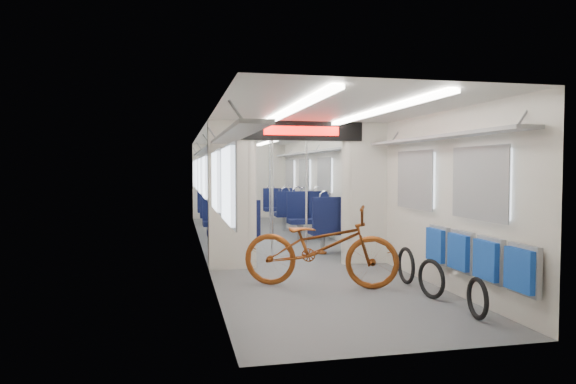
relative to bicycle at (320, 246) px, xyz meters
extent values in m
plane|color=#515456|center=(0.07, 3.48, -0.54)|extent=(12.00, 12.00, 0.00)
cube|color=beige|center=(-1.38, 3.48, 0.61)|extent=(0.02, 12.00, 2.30)
cube|color=beige|center=(1.52, 3.48, 0.61)|extent=(0.02, 12.00, 2.30)
cube|color=beige|center=(0.07, 9.48, 0.61)|extent=(2.90, 0.02, 2.30)
cube|color=beige|center=(0.07, -2.52, 0.61)|extent=(2.90, 0.02, 2.30)
cube|color=silver|center=(0.07, 3.48, 1.76)|extent=(2.90, 12.00, 0.02)
cube|color=white|center=(-0.48, 3.48, 1.73)|extent=(0.12, 11.40, 0.04)
cube|color=white|center=(0.62, 3.48, 1.73)|extent=(0.12, 11.40, 0.04)
cube|color=beige|center=(-1.05, 1.48, 0.46)|extent=(0.65, 0.18, 2.00)
cube|color=beige|center=(1.20, 1.48, 0.46)|extent=(0.65, 0.18, 2.00)
cube|color=beige|center=(0.07, 1.48, 1.61)|extent=(2.90, 0.18, 0.30)
cylinder|color=beige|center=(-0.73, 1.48, 0.46)|extent=(0.20, 0.20, 2.00)
cylinder|color=beige|center=(0.87, 1.48, 0.46)|extent=(0.20, 0.20, 2.00)
cube|color=black|center=(0.07, 1.37, 1.61)|extent=(2.00, 0.03, 0.30)
cube|color=#FF0C07|center=(0.07, 1.34, 1.61)|extent=(1.20, 0.02, 0.14)
cube|color=silver|center=(-1.35, -1.32, 0.86)|extent=(0.04, 1.00, 0.75)
cube|color=silver|center=(1.49, -1.32, 0.86)|extent=(0.04, 1.00, 0.75)
cube|color=silver|center=(-1.35, 0.28, 0.86)|extent=(0.04, 1.00, 0.75)
cube|color=silver|center=(1.49, 0.28, 0.86)|extent=(0.04, 1.00, 0.75)
cube|color=silver|center=(-1.35, 2.98, 0.86)|extent=(0.04, 1.00, 0.75)
cube|color=silver|center=(1.49, 2.98, 0.86)|extent=(0.04, 1.00, 0.75)
cube|color=silver|center=(-1.35, 4.88, 0.86)|extent=(0.04, 1.00, 0.75)
cube|color=silver|center=(1.49, 4.88, 0.86)|extent=(0.04, 1.00, 0.75)
cube|color=silver|center=(-1.35, 6.78, 0.86)|extent=(0.04, 1.00, 0.75)
cube|color=silver|center=(1.49, 6.78, 0.86)|extent=(0.04, 1.00, 0.75)
cube|color=silver|center=(-1.35, 8.58, 0.86)|extent=(0.04, 1.00, 0.75)
cube|color=silver|center=(1.49, 8.58, 0.86)|extent=(0.04, 1.00, 0.75)
cube|color=gray|center=(-1.20, -0.52, 1.41)|extent=(0.30, 3.60, 0.04)
cube|color=gray|center=(1.34, -0.52, 1.41)|extent=(0.30, 3.60, 0.04)
cube|color=gray|center=(-1.20, 5.48, 1.41)|extent=(0.30, 7.60, 0.04)
cube|color=gray|center=(1.34, 5.48, 1.41)|extent=(0.30, 7.60, 0.04)
cube|color=gray|center=(0.07, 9.42, 0.46)|extent=(0.90, 0.05, 2.00)
imported|color=brown|center=(0.00, 0.00, 0.00)|extent=(2.16, 1.43, 1.07)
cube|color=gray|center=(1.45, -2.13, 0.04)|extent=(0.06, 0.44, 0.49)
cube|color=#113C9F|center=(1.39, -2.13, 0.04)|extent=(0.06, 0.40, 0.42)
cube|color=gray|center=(1.45, -1.58, 0.04)|extent=(0.06, 0.44, 0.49)
cube|color=#113C9F|center=(1.39, -1.58, 0.04)|extent=(0.06, 0.40, 0.42)
cube|color=gray|center=(1.45, -1.03, 0.04)|extent=(0.06, 0.44, 0.49)
cube|color=#113C9F|center=(1.39, -1.03, 0.04)|extent=(0.06, 0.40, 0.42)
cube|color=gray|center=(1.45, -0.48, 0.04)|extent=(0.06, 0.44, 0.49)
cube|color=#113C9F|center=(1.39, -0.48, 0.04)|extent=(0.06, 0.40, 0.42)
torus|color=black|center=(1.19, -1.77, -0.34)|extent=(0.10, 0.45, 0.44)
torus|color=black|center=(1.13, -0.89, -0.32)|extent=(0.14, 0.48, 0.48)
torus|color=black|center=(1.17, -0.10, -0.31)|extent=(0.06, 0.50, 0.50)
cube|color=#0C1135|center=(-0.63, 2.67, -0.14)|extent=(0.45, 0.42, 0.10)
cylinder|color=gray|center=(-0.63, 2.67, -0.36)|extent=(0.10, 0.10, 0.35)
cube|color=#0C1135|center=(-0.63, 2.50, 0.19)|extent=(0.45, 0.08, 0.55)
torus|color=silver|center=(-0.63, 2.50, 0.46)|extent=(0.23, 0.03, 0.23)
cube|color=#0C1135|center=(-0.63, 4.37, -0.14)|extent=(0.45, 0.42, 0.10)
cylinder|color=gray|center=(-0.63, 4.37, -0.36)|extent=(0.10, 0.10, 0.35)
cube|color=#0C1135|center=(-0.63, 4.54, 0.19)|extent=(0.45, 0.08, 0.55)
torus|color=silver|center=(-0.63, 4.54, 0.46)|extent=(0.23, 0.03, 0.23)
cube|color=#0C1135|center=(-1.10, 2.67, -0.14)|extent=(0.45, 0.42, 0.10)
cylinder|color=gray|center=(-1.10, 2.67, -0.36)|extent=(0.10, 0.10, 0.35)
cube|color=#0C1135|center=(-1.10, 2.50, 0.19)|extent=(0.45, 0.08, 0.55)
torus|color=silver|center=(-1.10, 2.50, 0.46)|extent=(0.23, 0.03, 0.23)
cube|color=#0C1135|center=(-1.10, 4.37, -0.14)|extent=(0.45, 0.42, 0.10)
cylinder|color=gray|center=(-1.10, 4.37, -0.36)|extent=(0.10, 0.10, 0.35)
cube|color=#0C1135|center=(-1.10, 4.54, 0.19)|extent=(0.45, 0.08, 0.55)
torus|color=silver|center=(-1.10, 4.54, 0.46)|extent=(0.23, 0.03, 0.23)
cube|color=#0C1135|center=(0.77, 2.57, -0.14)|extent=(0.49, 0.45, 0.10)
cylinder|color=gray|center=(0.77, 2.57, -0.36)|extent=(0.10, 0.10, 0.35)
cube|color=#0C1135|center=(0.77, 2.39, 0.21)|extent=(0.49, 0.09, 0.60)
torus|color=silver|center=(0.77, 2.39, 0.51)|extent=(0.24, 0.03, 0.24)
cube|color=#0C1135|center=(0.77, 4.41, -0.14)|extent=(0.49, 0.45, 0.10)
cylinder|color=gray|center=(0.77, 4.41, -0.36)|extent=(0.10, 0.10, 0.35)
cube|color=#0C1135|center=(0.77, 4.60, 0.21)|extent=(0.49, 0.09, 0.60)
torus|color=silver|center=(0.77, 4.60, 0.51)|extent=(0.24, 0.03, 0.24)
cube|color=#0C1135|center=(1.24, 2.57, -0.14)|extent=(0.49, 0.45, 0.10)
cylinder|color=gray|center=(1.24, 2.57, -0.36)|extent=(0.10, 0.10, 0.35)
cube|color=#0C1135|center=(1.24, 2.39, 0.21)|extent=(0.49, 0.09, 0.60)
torus|color=silver|center=(1.24, 2.39, 0.51)|extent=(0.24, 0.03, 0.24)
cube|color=#0C1135|center=(1.24, 4.41, -0.14)|extent=(0.49, 0.45, 0.10)
cylinder|color=gray|center=(1.24, 4.41, -0.36)|extent=(0.10, 0.10, 0.35)
cube|color=#0C1135|center=(1.24, 4.60, 0.21)|extent=(0.49, 0.09, 0.60)
torus|color=silver|center=(1.24, 4.60, 0.51)|extent=(0.24, 0.03, 0.24)
cube|color=#0C1135|center=(-0.63, 6.19, -0.14)|extent=(0.41, 0.38, 0.10)
cylinder|color=gray|center=(-0.63, 6.19, -0.36)|extent=(0.10, 0.10, 0.35)
cube|color=#0C1135|center=(-0.63, 6.03, 0.16)|extent=(0.41, 0.07, 0.50)
torus|color=silver|center=(-0.63, 6.03, 0.41)|extent=(0.21, 0.03, 0.21)
cube|color=#0C1135|center=(-0.63, 7.73, -0.14)|extent=(0.41, 0.38, 0.10)
cylinder|color=gray|center=(-0.63, 7.73, -0.36)|extent=(0.10, 0.10, 0.35)
cube|color=#0C1135|center=(-0.63, 7.88, 0.16)|extent=(0.41, 0.07, 0.50)
torus|color=silver|center=(-0.63, 7.88, 0.41)|extent=(0.21, 0.03, 0.21)
cube|color=#0C1135|center=(-1.10, 6.19, -0.14)|extent=(0.41, 0.38, 0.10)
cylinder|color=gray|center=(-1.10, 6.19, -0.36)|extent=(0.10, 0.10, 0.35)
cube|color=#0C1135|center=(-1.10, 6.03, 0.16)|extent=(0.41, 0.07, 0.50)
torus|color=silver|center=(-1.10, 6.03, 0.41)|extent=(0.21, 0.03, 0.21)
cube|color=#0C1135|center=(-1.10, 7.73, -0.14)|extent=(0.41, 0.38, 0.10)
cylinder|color=gray|center=(-1.10, 7.73, -0.36)|extent=(0.10, 0.10, 0.35)
cube|color=#0C1135|center=(-1.10, 7.88, 0.16)|extent=(0.41, 0.07, 0.50)
torus|color=silver|center=(-1.10, 7.88, 0.41)|extent=(0.21, 0.03, 0.21)
cube|color=#0C1135|center=(0.77, 6.05, -0.14)|extent=(0.44, 0.41, 0.10)
cylinder|color=gray|center=(0.77, 6.05, -0.36)|extent=(0.10, 0.10, 0.35)
cube|color=#0C1135|center=(0.77, 5.88, 0.18)|extent=(0.44, 0.08, 0.54)
torus|color=silver|center=(0.77, 5.88, 0.46)|extent=(0.23, 0.03, 0.23)
cube|color=#0C1135|center=(0.77, 7.73, -0.14)|extent=(0.44, 0.41, 0.10)
cylinder|color=gray|center=(0.77, 7.73, -0.36)|extent=(0.10, 0.10, 0.35)
cube|color=#0C1135|center=(0.77, 7.90, 0.18)|extent=(0.44, 0.08, 0.54)
torus|color=silver|center=(0.77, 7.90, 0.46)|extent=(0.23, 0.03, 0.23)
cube|color=#0C1135|center=(1.24, 6.05, -0.14)|extent=(0.44, 0.41, 0.10)
cylinder|color=gray|center=(1.24, 6.05, -0.36)|extent=(0.10, 0.10, 0.35)
cube|color=#0C1135|center=(1.24, 5.88, 0.18)|extent=(0.44, 0.08, 0.54)
torus|color=silver|center=(1.24, 5.88, 0.46)|extent=(0.23, 0.03, 0.23)
cube|color=#0C1135|center=(1.24, 7.73, -0.14)|extent=(0.44, 0.41, 0.10)
cylinder|color=gray|center=(1.24, 7.73, -0.36)|extent=(0.10, 0.10, 0.35)
cube|color=#0C1135|center=(1.24, 7.90, 0.18)|extent=(0.44, 0.08, 0.54)
torus|color=silver|center=(1.24, 7.90, 0.46)|extent=(0.23, 0.03, 0.23)
cylinder|color=silver|center=(-0.22, 2.32, 0.61)|extent=(0.04, 0.04, 2.30)
cylinder|color=silver|center=(0.35, 2.12, 0.61)|extent=(0.04, 0.04, 2.30)
cylinder|color=silver|center=(-0.32, 5.34, 0.61)|extent=(0.05, 0.05, 2.30)
cylinder|color=silver|center=(0.32, 5.51, 0.61)|extent=(0.04, 0.04, 2.30)
camera|label=1|loc=(-1.84, -6.47, 1.03)|focal=32.00mm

